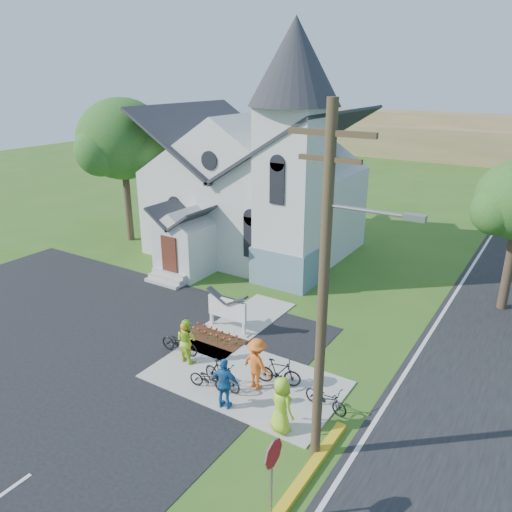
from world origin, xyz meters
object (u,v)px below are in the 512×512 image
Objects in this scene: stop_sign at (273,464)px; bike_0 at (180,343)px; church_sign at (227,309)px; cyclist_1 at (186,340)px; bike_4 at (326,398)px; cyclist_2 at (225,384)px; bike_3 at (279,372)px; utility_pole at (326,285)px; cyclist_0 at (186,342)px; bike_2 at (209,379)px; bike_1 at (222,375)px; cyclist_3 at (257,364)px; cyclist_4 at (281,405)px.

bike_0 is (-7.12, 4.83, -1.29)m from stop_sign.
cyclist_1 is at bearing -87.74° from church_sign.
bike_4 is (6.39, -0.14, -0.02)m from bike_0.
bike_3 is (0.83, 2.08, -0.41)m from cyclist_2.
utility_pole reaches higher than bike_4.
utility_pole is 5.68m from cyclist_2.
bike_2 is (1.83, -0.95, -0.43)m from cyclist_0.
utility_pole reaches higher than bike_3.
bike_4 is at bearing 108.40° from utility_pole.
bike_3 is at bearing -90.17° from bike_0.
cyclist_2 reaches higher than bike_0.
church_sign reaches higher than bike_1.
bike_3 is (0.55, 0.57, -0.46)m from cyclist_3.
cyclist_1 is 5.30m from cyclist_4.
cyclist_2 is 1.31m from bike_2.
bike_4 is (3.94, 1.16, 0.03)m from bike_2.
church_sign reaches higher than bike_3.
cyclist_0 is 1.02× the size of bike_3.
bike_2 is at bearing -121.22° from bike_0.
cyclist_4 reaches higher than bike_4.
cyclist_4 is at bearing 115.92° from stop_sign.
church_sign reaches higher than bike_0.
cyclist_4 is (2.13, 0.00, 0.03)m from cyclist_2.
bike_2 is at bearing 155.62° from cyclist_1.
cyclist_4 is at bearing 170.15° from cyclist_2.
bike_0 is 0.94× the size of cyclist_2.
cyclist_4 is at bearing -111.35° from bike_0.
bike_2 is at bearing 140.54° from bike_1.
cyclist_3 is (1.02, 0.68, 0.43)m from bike_1.
bike_2 is at bearing 163.87° from cyclist_0.
utility_pole is 6.04m from bike_3.
bike_1 is at bearing -58.22° from bike_2.
stop_sign is 1.46× the size of bike_0.
stop_sign is 5.91m from bike_1.
cyclist_0 is 0.89× the size of cyclist_4.
cyclist_3 is 2.39m from cyclist_4.
cyclist_1 is 0.91× the size of cyclist_3.
stop_sign is 4.93m from bike_4.
cyclist_3 reaches higher than bike_1.
bike_2 is 0.94× the size of bike_4.
cyclist_3 is (3.82, -0.32, 0.51)m from bike_0.
cyclist_0 is 5.26m from cyclist_4.
cyclist_0 is 0.98× the size of bike_0.
bike_4 is (3.59, 0.86, -0.09)m from bike_1.
cyclist_4 reaches higher than cyclist_2.
church_sign is at bearing -14.25° from bike_0.
cyclist_3 is (-3.30, 4.52, -0.78)m from stop_sign.
cyclist_1 is 2.17m from bike_2.
church_sign is 1.36× the size of bike_4.
cyclist_2 is at bearing 164.27° from cyclist_0.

